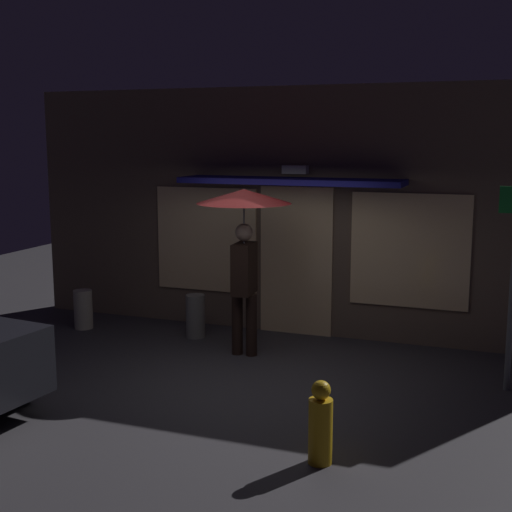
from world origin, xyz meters
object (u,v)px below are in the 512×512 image
Objects in this scene: sidewalk_bollard_2 at (83,309)px; fire_hydrant at (320,425)px; person_with_umbrella at (244,223)px; sidewalk_bollard at (196,316)px.

fire_hydrant reaches higher than sidewalk_bollard_2.
sidewalk_bollard_2 is (-2.80, 0.37, -1.50)m from person_with_umbrella.
person_with_umbrella reaches higher than fire_hydrant.
person_with_umbrella is 3.57m from fire_hydrant.
sidewalk_bollard is 4.29m from fire_hydrant.
sidewalk_bollard is 1.06× the size of sidewalk_bollard_2.
sidewalk_bollard_2 is 5.55m from fire_hydrant.
person_with_umbrella is 1.86m from sidewalk_bollard.
person_with_umbrella is 3.75× the size of sidewalk_bollard_2.
sidewalk_bollard is at bearing 57.18° from person_with_umbrella.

